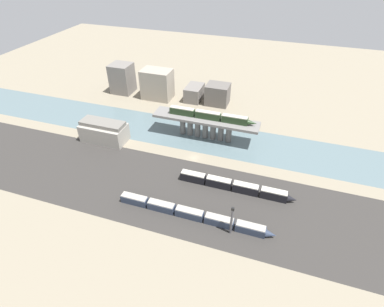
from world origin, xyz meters
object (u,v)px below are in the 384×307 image
(train_on_bridge, at_px, (211,116))
(train_yard_mid, at_px, (235,186))
(warehouse_building, at_px, (104,131))
(signal_tower, at_px, (231,221))
(train_yard_near, at_px, (193,214))

(train_on_bridge, bearing_deg, train_yard_mid, -59.47)
(train_on_bridge, relative_size, train_yard_mid, 0.92)
(train_yard_mid, relative_size, warehouse_building, 2.11)
(signal_tower, bearing_deg, train_on_bridge, 112.37)
(train_yard_mid, xyz_separation_m, warehouse_building, (-68.83, 15.32, 3.02))
(warehouse_building, distance_m, signal_tower, 80.71)
(train_yard_mid, distance_m, warehouse_building, 70.58)
(warehouse_building, height_order, signal_tower, signal_tower)
(train_yard_mid, bearing_deg, warehouse_building, 167.45)
(train_on_bridge, height_order, warehouse_building, train_on_bridge)
(train_on_bridge, relative_size, signal_tower, 3.47)
(warehouse_building, bearing_deg, signal_tower, -27.24)
(train_yard_near, bearing_deg, train_yard_mid, 59.36)
(signal_tower, bearing_deg, train_yard_near, 170.31)
(train_on_bridge, distance_m, train_yard_near, 54.48)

